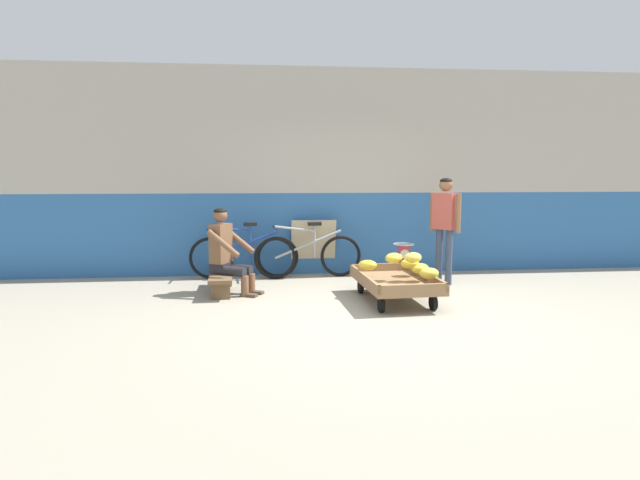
# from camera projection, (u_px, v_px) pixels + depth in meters

# --- Properties ---
(ground_plane) EXTENTS (80.00, 80.00, 0.00)m
(ground_plane) POSITION_uv_depth(u_px,v_px,m) (381.00, 319.00, 5.94)
(ground_plane) COLOR gray
(back_wall) EXTENTS (16.00, 0.30, 3.22)m
(back_wall) POSITION_uv_depth(u_px,v_px,m) (344.00, 172.00, 8.57)
(back_wall) COLOR #2D609E
(back_wall) RESTS_ON ground
(banana_cart) EXTENTS (0.92, 1.49, 0.36)m
(banana_cart) POSITION_uv_depth(u_px,v_px,m) (395.00, 282.00, 6.72)
(banana_cart) COLOR #8E6B47
(banana_cart) RESTS_ON ground
(banana_pile) EXTENTS (0.90, 0.89, 0.26)m
(banana_pile) POSITION_uv_depth(u_px,v_px,m) (405.00, 264.00, 6.71)
(banana_pile) COLOR gold
(banana_pile) RESTS_ON banana_cart
(low_bench) EXTENTS (0.34, 1.11, 0.27)m
(low_bench) POSITION_uv_depth(u_px,v_px,m) (222.00, 278.00, 7.21)
(low_bench) COLOR brown
(low_bench) RESTS_ON ground
(vendor_seated) EXTENTS (0.74, 0.64, 1.14)m
(vendor_seated) POSITION_uv_depth(u_px,v_px,m) (227.00, 251.00, 7.13)
(vendor_seated) COLOR brown
(vendor_seated) RESTS_ON ground
(plastic_crate) EXTENTS (0.36, 0.28, 0.30)m
(plastic_crate) POSITION_uv_depth(u_px,v_px,m) (403.00, 274.00, 7.76)
(plastic_crate) COLOR gold
(plastic_crate) RESTS_ON ground
(weighing_scale) EXTENTS (0.30, 0.30, 0.29)m
(weighing_scale) POSITION_uv_depth(u_px,v_px,m) (404.00, 253.00, 7.72)
(weighing_scale) COLOR #28282D
(weighing_scale) RESTS_ON plastic_crate
(bicycle_near_left) EXTENTS (1.66, 0.48, 0.86)m
(bicycle_near_left) POSITION_uv_depth(u_px,v_px,m) (244.00, 255.00, 8.16)
(bicycle_near_left) COLOR black
(bicycle_near_left) RESTS_ON ground
(bicycle_far_left) EXTENTS (1.66, 0.48, 0.86)m
(bicycle_far_left) POSITION_uv_depth(u_px,v_px,m) (308.00, 255.00, 8.21)
(bicycle_far_left) COLOR black
(bicycle_far_left) RESTS_ON ground
(sign_board) EXTENTS (0.70, 0.25, 0.88)m
(sign_board) POSITION_uv_depth(u_px,v_px,m) (313.00, 247.00, 8.48)
(sign_board) COLOR #C6B289
(sign_board) RESTS_ON ground
(customer_adult) EXTENTS (0.36, 0.39, 1.53)m
(customer_adult) POSITION_uv_depth(u_px,v_px,m) (445.00, 219.00, 7.67)
(customer_adult) COLOR #38425B
(customer_adult) RESTS_ON ground
(shopping_bag) EXTENTS (0.18, 0.12, 0.24)m
(shopping_bag) POSITION_uv_depth(u_px,v_px,m) (431.00, 283.00, 7.26)
(shopping_bag) COLOR green
(shopping_bag) RESTS_ON ground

